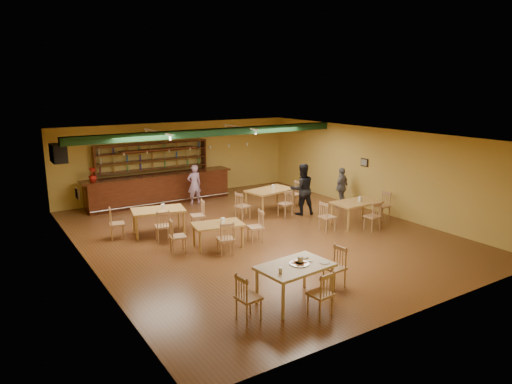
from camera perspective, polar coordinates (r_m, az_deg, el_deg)
floor at (r=14.32m, az=0.16°, el=-5.11°), size 12.00×12.00×0.00m
ceiling_beam at (r=16.11m, az=-5.25°, el=7.34°), size 10.00×0.30×0.25m
track_rail_left at (r=15.93m, az=-12.07°, el=7.29°), size 0.05×2.50×0.05m
track_rail_right at (r=17.30m, az=-2.01°, el=8.02°), size 0.05×2.50×0.05m
ac_unit at (r=16.00m, az=-23.12°, el=4.42°), size 0.34×0.70×0.48m
picture_left at (r=12.98m, az=-21.18°, el=-0.16°), size 0.04×0.34×0.28m
picture_right at (r=17.38m, az=13.22°, el=3.58°), size 0.04×0.34×0.28m
bar_counter at (r=18.14m, az=-11.79°, el=0.39°), size 5.80×0.85×1.13m
back_bar_hutch at (r=18.61m, az=-12.57°, el=2.48°), size 4.49×0.40×2.28m
poinsettia at (r=17.30m, az=-19.52°, el=2.06°), size 0.37×0.37×0.51m
dining_table_a at (r=14.49m, az=-11.90°, el=-3.58°), size 1.71×1.23×0.78m
dining_table_b at (r=16.54m, az=1.76°, el=-1.09°), size 1.82×1.27×0.84m
dining_table_c at (r=13.10m, az=-4.71°, el=-5.33°), size 1.51×1.07×0.69m
dining_table_d at (r=15.44m, az=12.22°, el=-2.56°), size 1.55×0.93×0.78m
near_table at (r=9.93m, az=4.80°, el=-11.17°), size 1.62×1.13×0.82m
pizza_tray at (r=9.83m, az=5.36°, el=-8.80°), size 0.48×0.48×0.01m
parmesan_shaker at (r=9.35m, az=3.03°, el=-9.61°), size 0.08×0.08×0.11m
napkin_stack at (r=10.14m, az=5.83°, el=-8.05°), size 0.22×0.18×0.03m
pizza_server at (r=9.96m, az=5.92°, el=-8.45°), size 0.31×0.27×0.00m
side_plate at (r=9.96m, az=8.41°, el=-8.58°), size 0.24×0.24×0.01m
patron_bar at (r=17.76m, az=-7.61°, el=0.92°), size 0.56×0.38×1.52m
patron_right_a at (r=16.26m, az=5.69°, el=0.35°), size 1.03×0.89×1.81m
patron_right_b at (r=17.56m, az=10.51°, el=0.61°), size 0.94×0.66×1.48m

